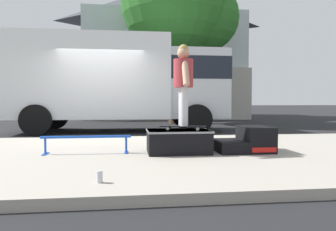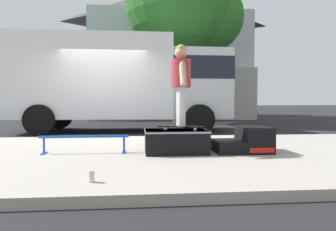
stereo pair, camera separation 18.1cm
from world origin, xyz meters
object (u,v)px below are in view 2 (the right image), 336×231
(skateboard, at_px, (181,127))
(skater_kid, at_px, (181,78))
(grind_rail, at_px, (84,140))
(skate_box, at_px, (176,141))
(street_tree_main, at_px, (186,6))
(soda_can, at_px, (91,176))
(box_truck, at_px, (124,80))
(kicker_ramp, at_px, (246,141))

(skateboard, relative_size, skater_kid, 0.59)
(grind_rail, bearing_deg, skate_box, -4.36)
(skate_box, bearing_deg, street_tree_main, 80.35)
(soda_can, height_order, street_tree_main, street_tree_main)
(skate_box, bearing_deg, box_truck, 101.57)
(kicker_ramp, xyz_separation_m, grind_rail, (-2.74, 0.12, 0.04))
(skateboard, bearing_deg, kicker_ramp, -0.99)
(skate_box, height_order, skater_kid, skater_kid)
(skateboard, xyz_separation_m, skater_kid, (-0.00, -0.00, 0.81))
(skate_box, height_order, soda_can, skate_box)
(skater_kid, xyz_separation_m, box_truck, (-1.18, 5.33, 0.32))
(grind_rail, relative_size, skateboard, 1.83)
(skateboard, distance_m, skater_kid, 0.81)
(kicker_ramp, xyz_separation_m, street_tree_main, (0.31, 8.91, 4.92))
(skate_box, height_order, street_tree_main, street_tree_main)
(skate_box, distance_m, skateboard, 0.25)
(kicker_ramp, relative_size, skateboard, 1.16)
(kicker_ramp, distance_m, skater_kid, 1.56)
(skate_box, bearing_deg, soda_can, -121.64)
(kicker_ramp, relative_size, skater_kid, 0.69)
(skate_box, xyz_separation_m, soda_can, (-1.14, -1.85, -0.14))
(box_truck, height_order, street_tree_main, street_tree_main)
(skateboard, distance_m, soda_can, 2.26)
(skateboard, relative_size, soda_can, 6.39)
(kicker_ramp, height_order, skateboard, skateboard)
(skater_kid, bearing_deg, box_truck, 102.49)
(skate_box, relative_size, kicker_ramp, 1.12)
(skate_box, distance_m, kicker_ramp, 1.21)
(grind_rail, xyz_separation_m, skateboard, (1.62, -0.10, 0.22))
(skate_box, distance_m, skater_kid, 1.05)
(skater_kid, height_order, soda_can, skater_kid)
(grind_rail, distance_m, box_truck, 5.42)
(kicker_ramp, relative_size, grind_rail, 0.63)
(grind_rail, xyz_separation_m, street_tree_main, (3.05, 8.80, 4.88))
(skate_box, xyz_separation_m, street_tree_main, (1.52, 8.91, 4.90))
(kicker_ramp, bearing_deg, skateboard, 179.01)
(box_truck, bearing_deg, skateboard, -77.51)
(skateboard, height_order, soda_can, skateboard)
(skater_kid, bearing_deg, street_tree_main, 80.86)
(box_truck, bearing_deg, street_tree_main, 53.82)
(grind_rail, relative_size, street_tree_main, 0.19)
(grind_rail, distance_m, street_tree_main, 10.51)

